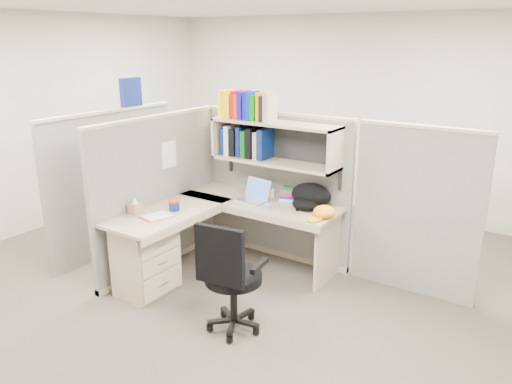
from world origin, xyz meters
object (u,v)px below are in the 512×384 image
Objects in this scene: snack_canister at (174,205)px; task_chair at (231,294)px; desk at (177,244)px; laptop at (251,191)px; backpack at (308,196)px.

task_chair is at bearing -25.40° from snack_canister.
laptop reaches higher than desk.
laptop is (0.34, 0.80, 0.41)m from desk.
task_chair is at bearing -22.11° from desk.
laptop is 0.32× the size of task_chair.
task_chair is (-0.01, -1.31, -0.50)m from backpack.
task_chair is (0.94, -0.38, -0.08)m from desk.
task_chair is (0.60, -1.18, -0.49)m from laptop.
desk is 1.02m from task_chair.
laptop is at bearing 117.03° from task_chair.
desk is 0.39m from snack_canister.
snack_canister is 0.11× the size of task_chair.
laptop is 2.92× the size of snack_canister.
snack_canister is at bearing 154.60° from task_chair.
laptop is 0.62m from backpack.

